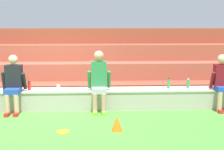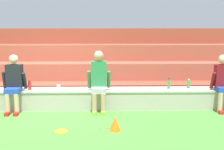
% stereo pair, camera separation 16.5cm
% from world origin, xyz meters
% --- Properties ---
extents(ground_plane, '(80.00, 80.00, 0.00)m').
position_xyz_m(ground_plane, '(0.00, 0.00, 0.00)').
color(ground_plane, '#4C9338').
extents(stone_seating_wall, '(9.26, 0.51, 0.49)m').
position_xyz_m(stone_seating_wall, '(0.00, 0.24, 0.26)').
color(stone_seating_wall, '#B7AF9E').
rests_on(stone_seating_wall, ground).
extents(brick_bleachers, '(12.01, 2.39, 1.92)m').
position_xyz_m(brick_bleachers, '(0.00, 2.20, 0.72)').
color(brick_bleachers, '#9C4631').
rests_on(brick_bleachers, ground).
extents(person_far_left, '(0.55, 0.55, 1.35)m').
position_xyz_m(person_far_left, '(-0.76, -0.01, 0.72)').
color(person_far_left, '#DBAD89').
rests_on(person_far_left, ground).
extents(person_left_of_center, '(0.55, 0.58, 1.44)m').
position_xyz_m(person_left_of_center, '(1.21, 0.00, 0.77)').
color(person_left_of_center, tan).
rests_on(person_left_of_center, ground).
extents(person_center, '(0.52, 0.49, 1.34)m').
position_xyz_m(person_center, '(4.13, -0.02, 0.72)').
color(person_center, '#DBAD89').
rests_on(person_center, ground).
extents(water_bottle_near_left, '(0.07, 0.07, 0.22)m').
position_xyz_m(water_bottle_near_left, '(-0.45, 0.19, 0.59)').
color(water_bottle_near_left, red).
rests_on(water_bottle_near_left, stone_seating_wall).
extents(water_bottle_mid_right, '(0.07, 0.07, 0.23)m').
position_xyz_m(water_bottle_mid_right, '(3.41, 0.28, 0.60)').
color(water_bottle_mid_right, green).
rests_on(water_bottle_mid_right, stone_seating_wall).
extents(water_bottle_near_right, '(0.06, 0.06, 0.25)m').
position_xyz_m(water_bottle_near_right, '(2.92, 0.24, 0.61)').
color(water_bottle_near_right, green).
rests_on(water_bottle_near_right, stone_seating_wall).
extents(plastic_cup_middle, '(0.08, 0.08, 0.12)m').
position_xyz_m(plastic_cup_middle, '(0.24, 0.19, 0.55)').
color(plastic_cup_middle, white).
rests_on(plastic_cup_middle, stone_seating_wall).
extents(frisbee, '(0.25, 0.25, 0.02)m').
position_xyz_m(frisbee, '(0.51, -1.34, 0.01)').
color(frisbee, yellow).
rests_on(frisbee, ground).
extents(sports_cone, '(0.22, 0.22, 0.30)m').
position_xyz_m(sports_cone, '(1.55, -1.31, 0.15)').
color(sports_cone, orange).
rests_on(sports_cone, ground).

